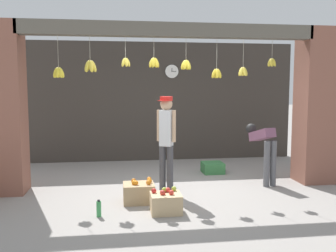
{
  "coord_description": "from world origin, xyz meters",
  "views": [
    {
      "loc": [
        -0.94,
        -6.34,
        1.82
      ],
      "look_at": [
        0.0,
        0.42,
        1.11
      ],
      "focal_mm": 40.0,
      "sensor_mm": 36.0,
      "label": 1
    }
  ],
  "objects": [
    {
      "name": "worker_stooping",
      "position": [
        1.8,
        0.31,
        0.73
      ],
      "size": [
        0.35,
        0.84,
        1.1
      ],
      "rotation": [
        0.0,
        0.0,
        0.19
      ],
      "color": "#56565B",
      "rests_on": "ground_plane"
    },
    {
      "name": "fruit_crate_apples",
      "position": [
        -0.24,
        -1.11,
        0.15
      ],
      "size": [
        0.44,
        0.39,
        0.35
      ],
      "color": "tan",
      "rests_on": "ground_plane"
    },
    {
      "name": "fruit_crate_oranges",
      "position": [
        -0.6,
        -0.56,
        0.16
      ],
      "size": [
        0.49,
        0.42,
        0.37
      ],
      "color": "tan",
      "rests_on": "ground_plane"
    },
    {
      "name": "water_bottle",
      "position": [
        -1.2,
        -1.15,
        0.11
      ],
      "size": [
        0.07,
        0.07,
        0.24
      ],
      "color": "#38934C",
      "rests_on": "ground_plane"
    },
    {
      "name": "shop_back_wall",
      "position": [
        0.0,
        2.89,
        1.45
      ],
      "size": [
        7.0,
        0.12,
        2.91
      ],
      "primitive_type": "cube",
      "color": "#38332D",
      "rests_on": "ground_plane"
    },
    {
      "name": "wall_clock",
      "position": [
        0.42,
        2.81,
        2.2
      ],
      "size": [
        0.35,
        0.03,
        0.35
      ],
      "color": "black"
    },
    {
      "name": "shop_pillar_right",
      "position": [
        2.85,
        0.3,
        1.45
      ],
      "size": [
        0.7,
        0.6,
        2.91
      ],
      "primitive_type": "cube",
      "color": "brown",
      "rests_on": "ground_plane"
    },
    {
      "name": "shop_pillar_left",
      "position": [
        -2.85,
        0.3,
        1.45
      ],
      "size": [
        0.7,
        0.6,
        2.91
      ],
      "primitive_type": "cube",
      "color": "brown",
      "rests_on": "ground_plane"
    },
    {
      "name": "storefront_awning",
      "position": [
        -0.03,
        0.12,
        2.72
      ],
      "size": [
        5.1,
        0.28,
        0.95
      ],
      "color": "#5B564C"
    },
    {
      "name": "produce_box_green",
      "position": [
        1.08,
        1.27,
        0.11
      ],
      "size": [
        0.44,
        0.43,
        0.22
      ],
      "primitive_type": "cube",
      "color": "#387A42",
      "rests_on": "ground_plane"
    },
    {
      "name": "ground_plane",
      "position": [
        0.0,
        0.0,
        0.0
      ],
      "size": [
        60.0,
        60.0,
        0.0
      ],
      "primitive_type": "plane",
      "color": "gray"
    },
    {
      "name": "shopkeeper",
      "position": [
        -0.1,
        -0.07,
        0.98
      ],
      "size": [
        0.31,
        0.31,
        1.66
      ],
      "rotation": [
        0.0,
        0.0,
        2.64
      ],
      "color": "#424247",
      "rests_on": "ground_plane"
    }
  ]
}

